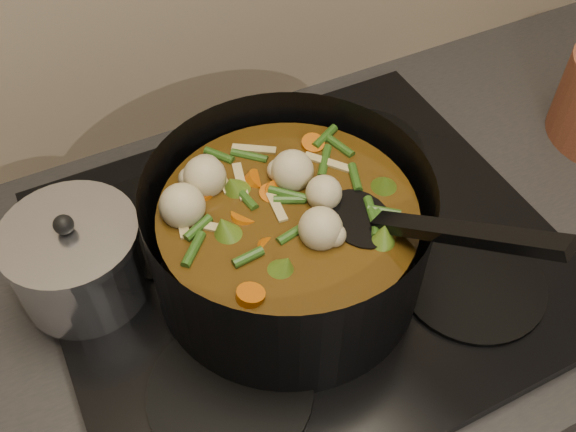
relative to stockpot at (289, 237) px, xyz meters
name	(u,v)px	position (x,y,z in m)	size (l,w,h in m)	color
counter	(300,411)	(0.03, 0.02, -0.55)	(2.64, 0.64, 0.91)	brown
stovetop	(306,257)	(0.03, 0.02, -0.08)	(0.62, 0.54, 0.03)	black
stockpot	(289,237)	(0.00, 0.00, 0.00)	(0.37, 0.42, 0.23)	black
saucepan	(78,260)	(-0.23, 0.09, -0.02)	(0.16, 0.16, 0.13)	silver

